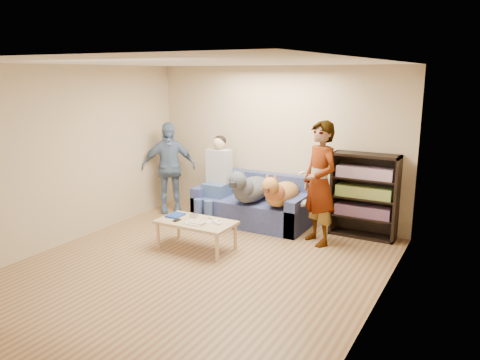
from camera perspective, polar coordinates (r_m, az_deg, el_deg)
The scene contains 27 objects.
ground at distance 6.17m, azimuth -5.49°, elevation -10.86°, with size 5.00×5.00×0.00m, color brown.
ceiling at distance 5.64m, azimuth -6.08°, elevation 14.06°, with size 5.00×5.00×0.00m, color white.
wall_back at distance 7.92m, azimuth 4.56°, elevation 4.33°, with size 4.50×4.50×0.00m, color tan.
wall_front at distance 4.04m, azimuth -26.37°, elevation -5.51°, with size 4.50×4.50×0.00m, color tan.
wall_left at distance 7.27m, azimuth -20.57°, elevation 2.75°, with size 5.00×5.00×0.00m, color tan.
wall_right at distance 4.88m, azimuth 16.56°, elevation -1.64°, with size 5.00×5.00×0.00m, color tan.
blanket at distance 7.40m, azimuth 6.88°, elevation -2.70°, with size 0.40×0.34×0.14m, color #AFB0B5.
person_standing_right at distance 6.89m, azimuth 9.69°, elevation -0.42°, with size 0.67×0.44×1.82m, color gray.
person_standing_left at distance 8.50m, azimuth -8.70°, elevation 1.51°, with size 0.96×0.40×1.63m, color #6883A6.
held_controller at distance 6.73m, azimuth 7.57°, elevation 0.83°, with size 0.04×0.12×0.03m, color silver.
notebook_blue at distance 6.97m, azimuth -7.86°, elevation -4.28°, with size 0.20×0.26×0.03m, color navy.
papers at distance 6.61m, azimuth -5.49°, elevation -5.24°, with size 0.26×0.20×0.01m, color silver.
magazine at distance 6.60m, azimuth -5.18°, elevation -5.12°, with size 0.22×0.17×0.01m, color #AAA288.
camera_silver at distance 6.87m, azimuth -5.64°, elevation -4.38°, with size 0.11×0.06×0.05m, color #BABABF.
controller_a at distance 6.64m, azimuth -2.87°, elevation -5.02°, with size 0.04×0.13×0.03m, color silver.
controller_b at distance 6.54m, azimuth -2.64°, elevation -5.32°, with size 0.09×0.06×0.03m, color white.
headphone_cup_a at distance 6.59m, azimuth -4.02°, elevation -5.24°, with size 0.07×0.07×0.02m, color white.
headphone_cup_b at distance 6.65m, azimuth -3.64°, elevation -5.05°, with size 0.07×0.07×0.02m, color white.
pen_orange at distance 6.60m, azimuth -6.29°, elevation -5.31°, with size 0.01×0.01×0.14m, color orange.
pen_black at distance 6.79m, azimuth -3.67°, elevation -4.72°, with size 0.01×0.01×0.14m, color black.
wallet at distance 6.76m, azimuth -7.70°, elevation -4.88°, with size 0.07×0.12×0.01m, color black.
sofa at distance 7.89m, azimuth 1.56°, elevation -3.26°, with size 1.90×0.85×0.82m.
person_seated at distance 7.96m, azimuth -2.91°, elevation 0.54°, with size 0.40×0.73×1.47m.
dog_gray at distance 7.55m, azimuth 1.18°, elevation -1.00°, with size 0.46×1.27×0.66m.
dog_tan at distance 7.35m, azimuth 4.91°, elevation -1.58°, with size 0.42×1.17×0.61m.
coffee_table at distance 6.73m, azimuth -5.36°, elevation -5.38°, with size 1.10×0.60×0.42m.
bookshelf at distance 7.39m, azimuth 14.93°, elevation -1.63°, with size 1.00×0.34×1.30m.
Camera 1 is at (3.22, -4.64, 2.49)m, focal length 35.00 mm.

